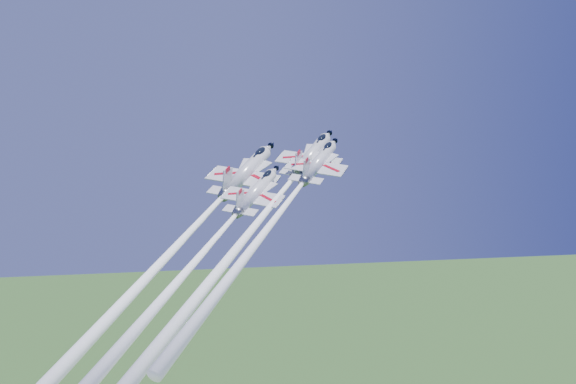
{
  "coord_description": "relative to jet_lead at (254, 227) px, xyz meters",
  "views": [
    {
      "loc": [
        -13.31,
        -92.38,
        113.06
      ],
      "look_at": [
        0.0,
        0.0,
        97.74
      ],
      "focal_mm": 40.0,
      "sensor_mm": 36.0,
      "label": 1
    }
  ],
  "objects": [
    {
      "name": "jet_lead",
      "position": [
        0.0,
        0.0,
        0.0
      ],
      "size": [
        24.33,
        41.15,
        45.03
      ],
      "rotation": [
        0.37,
        0.09,
        -0.54
      ],
      "color": "silver"
    },
    {
      "name": "jet_left",
      "position": [
        -10.86,
        -0.86,
        -2.95
      ],
      "size": [
        26.58,
        44.86,
        48.53
      ],
      "rotation": [
        0.37,
        0.09,
        -0.54
      ],
      "color": "silver"
    },
    {
      "name": "jet_right",
      "position": [
        2.26,
        -2.39,
        1.25
      ],
      "size": [
        20.19,
        33.91,
        35.63
      ],
      "rotation": [
        0.37,
        0.09,
        -0.54
      ],
      "color": "silver"
    },
    {
      "name": "jet_slot",
      "position": [
        -6.11,
        -3.57,
        -1.62
      ],
      "size": [
        18.59,
        31.01,
        31.31
      ],
      "rotation": [
        0.37,
        0.09,
        -0.54
      ],
      "color": "silver"
    }
  ]
}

